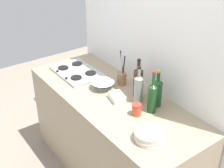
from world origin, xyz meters
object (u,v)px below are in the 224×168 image
Objects in this scene: stovetop_hob at (77,72)px; wine_bottle_rightmost at (138,89)px; wine_bottle_mid_right at (152,97)px; mixing_bowl at (103,85)px; condiment_jar_front at (137,109)px; butter_dish at (117,97)px; utensil_crock at (122,77)px; wine_bottle_leftmost at (138,81)px; plate_stack at (150,136)px; wine_bottle_mid_left at (157,92)px.

wine_bottle_rightmost is at bearing 10.68° from stovetop_hob.
wine_bottle_mid_right is 1.08× the size of wine_bottle_rightmost.
wine_bottle_mid_right reaches higher than stovetop_hob.
wine_bottle_rightmost is at bearing 16.52° from mixing_bowl.
wine_bottle_mid_right is 0.15m from condiment_jar_front.
mixing_bowl is 1.42× the size of butter_dish.
stovetop_hob is 1.60× the size of utensil_crock.
wine_bottle_mid_right is at bearing 8.71° from stovetop_hob.
mixing_bowl is (-0.52, -0.10, -0.09)m from wine_bottle_mid_right.
butter_dish is (-0.05, -0.19, -0.11)m from wine_bottle_leftmost.
stovetop_hob is at bearing 174.86° from plate_stack.
stovetop_hob is at bearing -169.32° from wine_bottle_rightmost.
stovetop_hob is 0.71m from wine_bottle_leftmost.
butter_dish is (-0.13, -0.12, -0.10)m from wine_bottle_rightmost.
wine_bottle_rightmost is 1.01× the size of utensil_crock.
stovetop_hob is at bearing -177.99° from butter_dish.
condiment_jar_front is (0.45, -0.20, -0.02)m from utensil_crock.
condiment_jar_front is at bearing -105.10° from wine_bottle_mid_right.
butter_dish is (-0.25, -0.21, -0.10)m from wine_bottle_mid_left.
wine_bottle_mid_left is 0.15m from wine_bottle_rightmost.
wine_bottle_leftmost is 0.22m from butter_dish.
wine_bottle_leftmost reaches higher than mixing_bowl.
mixing_bowl is (-0.27, -0.17, -0.10)m from wine_bottle_leftmost.
butter_dish is (-0.54, 0.13, -0.01)m from plate_stack.
utensil_crock is (-0.73, 0.33, 0.04)m from plate_stack.
wine_bottle_rightmost is (0.75, 0.14, 0.12)m from stovetop_hob.
wine_bottle_rightmost is at bearing 43.01° from butter_dish.
stovetop_hob is 5.41× the size of condiment_jar_front.
wine_bottle_rightmost reaches higher than condiment_jar_front.
condiment_jar_front is (0.88, 0.02, 0.03)m from stovetop_hob.
plate_stack is 0.31m from condiment_jar_front.
mixing_bowl is (-0.48, -0.20, -0.09)m from wine_bottle_mid_left.
condiment_jar_front reaches higher than mixing_bowl.
wine_bottle_mid_right is at bearing 74.90° from condiment_jar_front.
utensil_crock is (-0.24, 0.01, -0.07)m from wine_bottle_leftmost.
wine_bottle_leftmost reaches higher than stovetop_hob.
utensil_crock is at bearing 155.70° from condiment_jar_front.
wine_bottle_leftmost is at bearing 147.78° from plate_stack.
wine_bottle_mid_left reaches higher than stovetop_hob.
plate_stack is 0.67× the size of wine_bottle_rightmost.
stovetop_hob is at bearing -165.22° from wine_bottle_mid_left.
plate_stack reaches higher than stovetop_hob.
wine_bottle_leftmost is 0.30m from condiment_jar_front.
stovetop_hob is at bearing -162.74° from wine_bottle_leftmost.
wine_bottle_mid_right is at bearing 135.32° from plate_stack.
wine_bottle_leftmost is 1.04× the size of wine_bottle_rightmost.
mixing_bowl is at bearing 169.64° from plate_stack.
butter_dish is at bearing -158.01° from wine_bottle_mid_right.
wine_bottle_mid_left is at bearing 114.61° from wine_bottle_mid_right.
condiment_jar_front is at bearing -43.72° from wine_bottle_rightmost.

